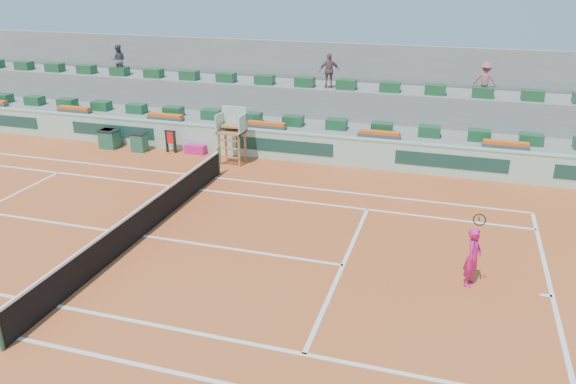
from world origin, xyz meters
name	(u,v)px	position (x,y,z in m)	size (l,w,h in m)	color
ground	(143,236)	(0.00, 0.00, 0.00)	(90.00, 90.00, 0.00)	#AC4A21
seating_tier_lower	(259,130)	(0.00, 10.70, 0.60)	(36.00, 4.00, 1.20)	gray
seating_tier_upper	(269,108)	(0.00, 12.30, 1.30)	(36.00, 2.40, 2.60)	gray
stadium_back_wall	(279,84)	(0.00, 13.90, 2.20)	(36.00, 0.40, 4.40)	gray
player_bag	(195,149)	(-2.10, 8.11, 0.20)	(0.92, 0.41, 0.41)	#D31B78
spectator_left	(119,60)	(-8.00, 11.72, 3.39)	(0.76, 0.60, 1.57)	#4E4D5A
spectator_mid	(329,71)	(3.17, 11.70, 3.40)	(0.94, 0.39, 1.60)	#754E58
spectator_right	(485,79)	(10.04, 11.91, 3.34)	(0.96, 0.55, 1.48)	#A55263
court_lines	(143,236)	(0.00, 0.00, 0.01)	(23.89, 11.09, 0.01)	white
tennis_net	(142,221)	(0.00, 0.00, 0.53)	(0.10, 11.97, 1.10)	black
advertising_hoarding	(242,142)	(0.02, 8.50, 0.63)	(36.00, 0.34, 1.26)	#9FC8B3
umpire_chair	(232,128)	(0.00, 7.50, 1.54)	(1.10, 0.90, 2.40)	olive
seat_row_lower	(252,117)	(0.00, 9.80, 1.42)	(32.90, 0.60, 0.44)	#194D29
seat_row_upper	(265,80)	(0.00, 11.70, 2.82)	(32.90, 0.60, 0.44)	#194D29
flower_planters	(215,121)	(-1.50, 9.00, 1.33)	(26.80, 0.36, 0.28)	#454545
drink_cooler_a	(139,142)	(-4.70, 7.68, 0.42)	(0.65, 0.57, 0.84)	#1B533D
drink_cooler_b	(109,139)	(-6.31, 7.75, 0.42)	(0.83, 0.72, 0.84)	#1B533D
drink_cooler_c	(108,138)	(-6.53, 7.92, 0.42)	(0.68, 0.59, 0.84)	#1B533D
towel_rack	(171,140)	(-3.23, 7.93, 0.60)	(0.55, 0.09, 1.03)	black
tennis_player	(473,257)	(9.83, -0.01, 0.83)	(0.56, 0.91, 2.28)	#D31B78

